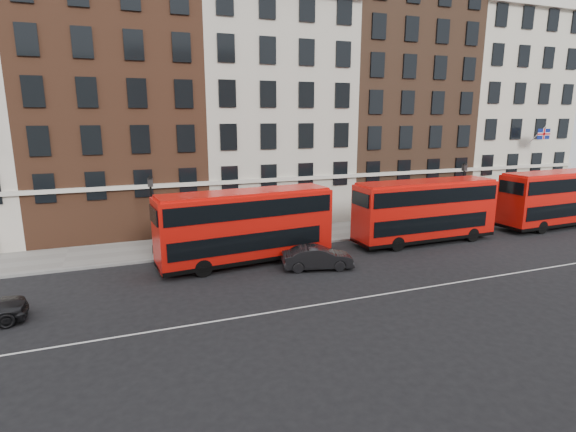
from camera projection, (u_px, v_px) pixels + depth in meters
name	position (u px, v px, depth m)	size (l,w,h in m)	color
ground	(368.00, 281.00, 25.65)	(120.00, 120.00, 0.00)	black
pavement	(298.00, 235.00, 35.20)	(80.00, 5.00, 0.15)	gray
kerb	(311.00, 243.00, 32.92)	(80.00, 0.30, 0.16)	gray
road_centre_line	(387.00, 294.00, 23.82)	(70.00, 0.12, 0.01)	white
building_terrace	(264.00, 104.00, 39.60)	(64.00, 11.95, 22.00)	#B6AC9D
bus_b	(245.00, 225.00, 28.17)	(11.35, 3.74, 4.68)	red
bus_c	(425.00, 210.00, 32.91)	(11.04, 2.80, 4.62)	red
bus_d	(558.00, 197.00, 37.58)	(11.34, 3.18, 4.72)	red
car_front	(318.00, 258.00, 27.54)	(1.51, 4.34, 1.43)	black
lamp_post_left	(152.00, 211.00, 29.55)	(0.44, 0.44, 5.33)	black
lamp_post_right	(463.00, 190.00, 37.75)	(0.44, 0.44, 5.33)	black
traffic_light	(542.00, 192.00, 40.91)	(0.25, 0.45, 3.27)	black
iron_railings	(289.00, 222.00, 37.08)	(6.60, 0.06, 1.00)	black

